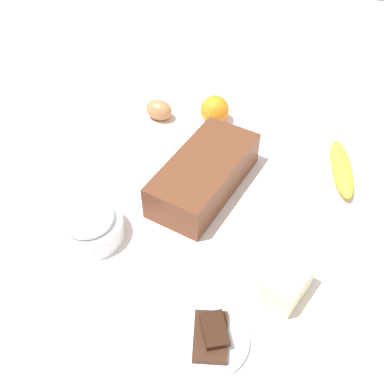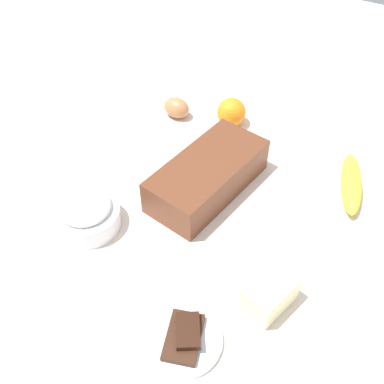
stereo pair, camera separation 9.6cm
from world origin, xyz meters
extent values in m
cube|color=beige|center=(0.00, 0.00, -0.01)|extent=(2.40, 2.40, 0.02)
cube|color=brown|center=(0.06, -0.01, 0.04)|extent=(0.30, 0.18, 0.08)
cube|color=black|center=(0.06, -0.01, 0.04)|extent=(0.28, 0.16, 0.07)
cylinder|color=white|center=(-0.15, 0.16, 0.02)|extent=(0.13, 0.13, 0.04)
torus|color=white|center=(-0.15, 0.16, 0.04)|extent=(0.13, 0.13, 0.01)
ellipsoid|color=white|center=(-0.15, 0.16, 0.05)|extent=(0.10, 0.10, 0.04)
ellipsoid|color=yellow|center=(0.21, -0.28, 0.02)|extent=(0.19, 0.10, 0.04)
sphere|color=orange|center=(0.30, 0.05, 0.04)|extent=(0.07, 0.07, 0.07)
cube|color=#F4EDB2|center=(-0.14, -0.23, 0.03)|extent=(0.10, 0.09, 0.06)
ellipsoid|color=#AE7547|center=(0.26, 0.19, 0.03)|extent=(0.06, 0.08, 0.05)
cylinder|color=white|center=(-0.28, -0.14, 0.01)|extent=(0.13, 0.13, 0.01)
cube|color=#381E11|center=(-0.28, -0.14, 0.02)|extent=(0.10, 0.08, 0.01)
cube|color=black|center=(-0.27, -0.14, 0.03)|extent=(0.07, 0.07, 0.01)
camera|label=1|loc=(-0.63, -0.24, 0.73)|focal=43.49mm
camera|label=2|loc=(-0.59, -0.33, 0.73)|focal=43.49mm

